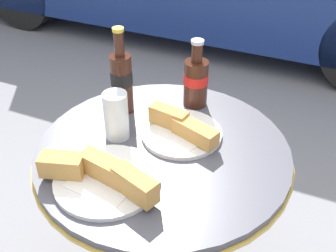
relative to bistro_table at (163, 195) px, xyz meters
name	(u,v)px	position (x,y,z in m)	size (l,w,h in m)	color
bistro_table	(163,195)	(0.00, 0.00, 0.00)	(0.68, 0.68, 0.76)	gold
cola_bottle_left	(122,80)	(-0.18, 0.12, 0.28)	(0.06, 0.06, 0.26)	#3D1E14
cola_bottle_right	(197,80)	(0.00, 0.24, 0.26)	(0.07, 0.07, 0.21)	#3D1E14
drinking_glass	(116,118)	(-0.13, 0.00, 0.23)	(0.07, 0.07, 0.13)	silver
lunch_plate_near	(182,130)	(0.02, 0.07, 0.19)	(0.22, 0.22, 0.06)	white
lunch_plate_far	(104,176)	(-0.07, -0.18, 0.20)	(0.31, 0.25, 0.07)	white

